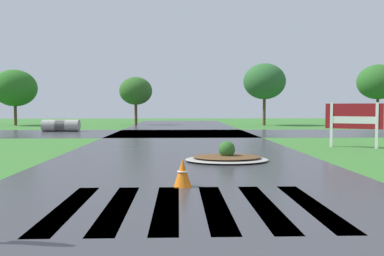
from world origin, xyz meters
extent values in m
cube|color=#35353A|center=(0.00, 10.00, 0.00)|extent=(9.42, 80.00, 0.01)
cube|color=#35353A|center=(0.00, 24.94, 0.00)|extent=(90.00, 8.48, 0.01)
cube|color=white|center=(-2.25, 4.37, 0.00)|extent=(0.45, 3.59, 0.01)
cube|color=white|center=(-1.35, 4.37, 0.00)|extent=(0.45, 3.59, 0.01)
cube|color=white|center=(-0.45, 4.37, 0.00)|extent=(0.45, 3.59, 0.01)
cube|color=white|center=(0.45, 4.37, 0.00)|extent=(0.45, 3.59, 0.01)
cube|color=white|center=(1.35, 4.37, 0.00)|extent=(0.45, 3.59, 0.01)
cube|color=white|center=(2.25, 4.37, 0.00)|extent=(0.45, 3.59, 0.01)
cube|color=white|center=(8.47, 14.49, 1.02)|extent=(0.16, 0.16, 2.03)
cube|color=white|center=(6.79, 15.36, 1.02)|extent=(0.16, 0.16, 2.03)
cube|color=maroon|center=(7.63, 14.92, 1.41)|extent=(2.20, 1.19, 1.14)
cube|color=white|center=(7.63, 14.92, 1.24)|extent=(1.68, 0.93, 0.32)
ellipsoid|color=#9E9B93|center=(1.40, 10.57, 0.06)|extent=(2.81, 2.15, 0.12)
ellipsoid|color=brown|center=(1.40, 10.57, 0.15)|extent=(2.31, 1.76, 0.10)
sphere|color=#2D6023|center=(1.40, 10.57, 0.40)|extent=(0.56, 0.56, 0.56)
cylinder|color=#9E9B93|center=(-9.46, 27.41, 0.43)|extent=(1.74, 0.93, 0.87)
cylinder|color=#9E9B93|center=(-8.47, 27.38, 0.43)|extent=(1.74, 0.93, 0.87)
cone|color=orange|center=(-0.14, 6.22, 0.32)|extent=(0.41, 0.41, 0.65)
torus|color=white|center=(-0.14, 6.22, 0.36)|extent=(0.26, 0.26, 0.04)
cube|color=orange|center=(-0.14, 6.22, 0.01)|extent=(0.36, 0.36, 0.03)
cylinder|color=#4C3823|center=(-16.17, 37.21, 1.09)|extent=(0.28, 0.28, 2.18)
ellipsoid|color=#286520|center=(-16.17, 37.21, 3.65)|extent=(4.20, 4.20, 3.57)
cylinder|color=#4C3823|center=(-4.53, 38.07, 1.13)|extent=(0.28, 0.28, 2.27)
ellipsoid|color=#2E5C23|center=(-4.53, 38.07, 3.42)|extent=(3.29, 3.29, 2.80)
cylinder|color=#4C3823|center=(8.14, 36.42, 1.43)|extent=(0.28, 0.28, 2.86)
ellipsoid|color=#2B602D|center=(8.14, 36.42, 4.29)|extent=(4.10, 4.10, 3.48)
cylinder|color=#4C3823|center=(20.28, 38.21, 1.45)|extent=(0.28, 0.28, 2.91)
ellipsoid|color=#285E22|center=(20.28, 38.21, 4.38)|extent=(4.20, 4.20, 3.57)
camera|label=1|loc=(-0.23, -3.04, 1.85)|focal=38.06mm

